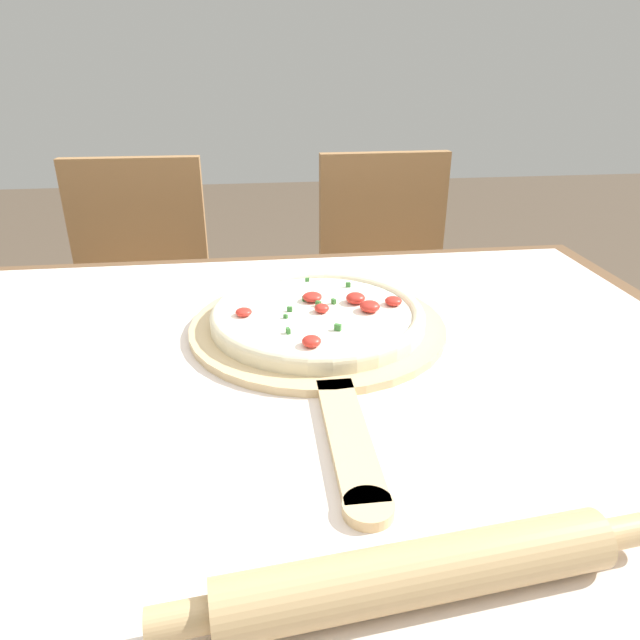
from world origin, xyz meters
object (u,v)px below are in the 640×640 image
Objects in this scene: pizza at (318,315)px; rolling_pin at (418,573)px; pizza_peel at (319,332)px; chair_right at (387,286)px; chair_left at (141,297)px.

rolling_pin reaches higher than pizza.
chair_right is (0.30, 0.78, -0.25)m from pizza_peel.
pizza is at bearing -60.18° from chair_left.
chair_right reaches higher than pizza.
pizza is at bearing -112.04° from chair_right.
pizza_peel is 0.69× the size of chair_right.
rolling_pin is 1.35m from chair_left.
rolling_pin is 1.30m from chair_right.
chair_left reaches higher than pizza.
pizza_peel is 0.87m from chair_right.
chair_right is (0.72, 0.00, 0.00)m from chair_left.
chair_left is (-0.44, 1.24, -0.26)m from rolling_pin.
chair_left is (-0.42, 0.78, -0.25)m from pizza_peel.
pizza_peel is at bearing -60.92° from chair_left.
chair_left is at bearing 118.05° from pizza_peel.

